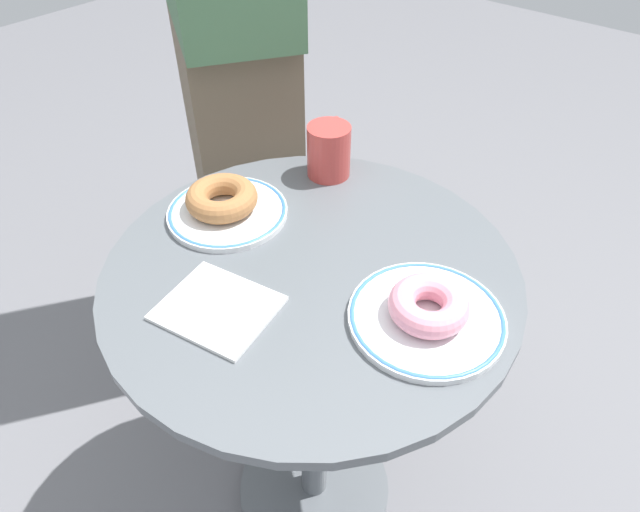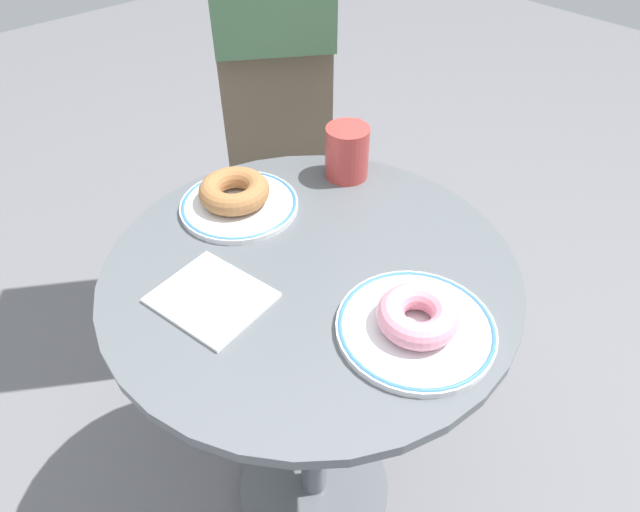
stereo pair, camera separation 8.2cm
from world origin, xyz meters
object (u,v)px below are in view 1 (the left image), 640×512
paper_napkin (218,308)px  cafe_table (313,365)px  donut_cinnamon (222,198)px  person_figure (231,38)px  coffee_mug (329,150)px  plate_left (228,212)px  donut_pink_frosted (429,305)px  plate_right (426,317)px

paper_napkin → cafe_table: bearing=74.4°
donut_cinnamon → person_figure: bearing=133.6°
cafe_table → person_figure: size_ratio=0.42×
coffee_mug → donut_cinnamon: bearing=-105.4°
paper_napkin → person_figure: size_ratio=0.09×
plate_left → person_figure: (-0.31, 0.31, 0.12)m
plate_left → coffee_mug: size_ratio=1.74×
cafe_table → donut_pink_frosted: size_ratio=6.64×
person_figure → donut_cinnamon: bearing=-46.4°
cafe_table → donut_pink_frosted: (0.19, 0.02, 0.27)m
paper_napkin → coffee_mug: size_ratio=1.31×
coffee_mug → person_figure: (-0.36, 0.11, 0.08)m
paper_napkin → donut_cinnamon: bearing=135.3°
plate_left → coffee_mug: bearing=76.9°
donut_pink_frosted → coffee_mug: (-0.33, 0.19, 0.02)m
cafe_table → plate_left: bearing=177.8°
donut_cinnamon → plate_left: bearing=5.5°
paper_napkin → coffee_mug: 0.38m
plate_right → donut_cinnamon: donut_cinnamon is taller
donut_cinnamon → donut_pink_frosted: bearing=1.7°
donut_pink_frosted → cafe_table: bearing=-174.6°
plate_left → plate_right: size_ratio=0.94×
plate_left → donut_cinnamon: donut_cinnamon is taller
donut_pink_frosted → person_figure: (-0.68, 0.30, 0.10)m
paper_napkin → plate_left: bearing=133.4°
donut_pink_frosted → paper_napkin: 0.28m
cafe_table → plate_right: plate_right is taller
cafe_table → plate_left: 0.31m
donut_cinnamon → person_figure: person_figure is taller
cafe_table → plate_right: (0.19, 0.02, 0.24)m
plate_right → donut_cinnamon: size_ratio=1.79×
coffee_mug → cafe_table: bearing=-56.8°
cafe_table → paper_napkin: 0.28m
plate_right → person_figure: 0.76m
plate_left → donut_pink_frosted: size_ratio=1.85×
cafe_table → plate_left: size_ratio=3.60×
cafe_table → coffee_mug: bearing=123.2°
donut_pink_frosted → coffee_mug: bearing=149.2°
cafe_table → paper_napkin: paper_napkin is taller
plate_right → plate_left: bearing=-178.4°
coffee_mug → person_figure: 0.38m
plate_left → donut_cinnamon: 0.03m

